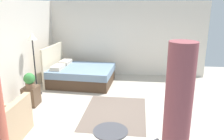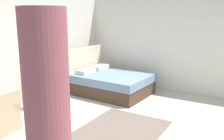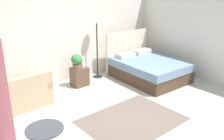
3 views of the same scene
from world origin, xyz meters
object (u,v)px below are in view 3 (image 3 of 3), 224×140
object	(u,v)px
potted_plant	(77,61)
vase	(82,63)
couch	(22,95)
nightstand	(80,77)
bed	(148,68)
floor_lamp	(97,29)

from	to	relation	value
potted_plant	vase	distance (m)	0.25
couch	potted_plant	distance (m)	1.66
nightstand	vase	xyz separation A→B (m)	(0.12, 0.02, 0.37)
bed	vase	size ratio (longest dim) A/B	9.33
potted_plant	floor_lamp	distance (m)	1.16
bed	floor_lamp	bearing A→B (deg)	135.20
couch	nightstand	distance (m)	1.70
vase	nightstand	bearing A→B (deg)	-168.58
couch	potted_plant	world-z (taller)	potted_plant
potted_plant	nightstand	bearing A→B (deg)	25.18
nightstand	vase	size ratio (longest dim) A/B	2.26
vase	couch	bearing A→B (deg)	-173.25
vase	floor_lamp	distance (m)	1.07
couch	vase	size ratio (longest dim) A/B	5.41
nightstand	floor_lamp	distance (m)	1.44
nightstand	vase	bearing A→B (deg)	11.42
bed	potted_plant	bearing A→B (deg)	157.44
floor_lamp	nightstand	bearing A→B (deg)	-165.20
bed	couch	distance (m)	3.59
couch	potted_plant	xyz separation A→B (m)	(1.59, 0.14, 0.46)
bed	nightstand	distance (m)	2.03
bed	vase	world-z (taller)	bed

